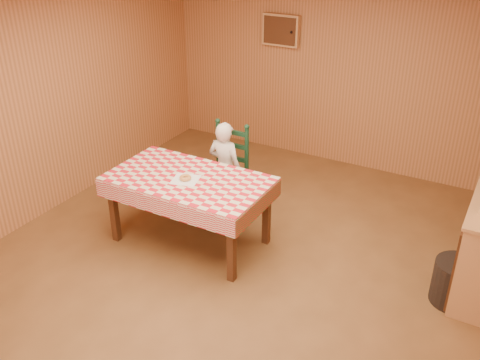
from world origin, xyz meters
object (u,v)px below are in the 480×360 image
at_px(ladder_chair, 227,171).
at_px(seated_child, 225,168).
at_px(storage_bin, 456,283).
at_px(dining_table, 189,185).

xyz_separation_m(ladder_chair, seated_child, (0.00, -0.06, 0.06)).
height_order(ladder_chair, seated_child, seated_child).
relative_size(seated_child, storage_bin, 2.69).
bearing_deg(seated_child, storage_bin, 171.79).
distance_m(dining_table, storage_bin, 2.72).
bearing_deg(seated_child, ladder_chair, -90.00).
relative_size(ladder_chair, storage_bin, 2.58).
distance_m(ladder_chair, storage_bin, 2.70).
bearing_deg(ladder_chair, storage_bin, -9.41).
bearing_deg(dining_table, ladder_chair, 90.00).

